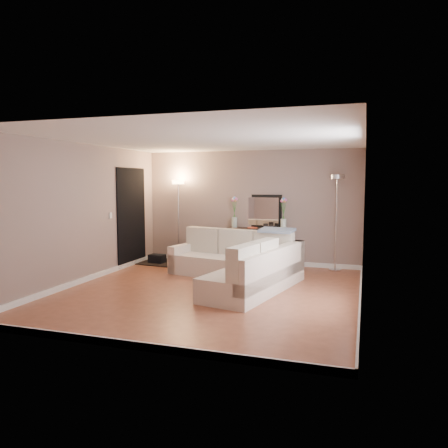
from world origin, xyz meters
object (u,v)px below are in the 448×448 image
(sectional_sofa, at_px, (240,264))
(floor_lamp_lit, at_px, (178,204))
(floor_lamp_unlit, at_px, (337,203))
(console_table, at_px, (254,244))

(sectional_sofa, xyz_separation_m, floor_lamp_lit, (-2.01, 1.72, 1.02))
(sectional_sofa, distance_m, floor_lamp_lit, 2.84)
(floor_lamp_unlit, bearing_deg, sectional_sofa, -134.34)
(sectional_sofa, height_order, console_table, sectional_sofa)
(floor_lamp_lit, height_order, floor_lamp_unlit, floor_lamp_unlit)
(floor_lamp_unlit, bearing_deg, console_table, 177.26)
(sectional_sofa, distance_m, floor_lamp_unlit, 2.59)
(sectional_sofa, height_order, floor_lamp_lit, floor_lamp_lit)
(sectional_sofa, distance_m, console_table, 1.77)
(sectional_sofa, xyz_separation_m, floor_lamp_unlit, (1.64, 1.67, 1.10))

